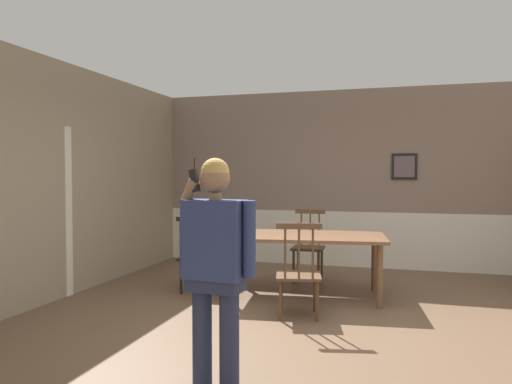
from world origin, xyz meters
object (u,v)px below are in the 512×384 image
object	(u,v)px
chair_near_window	(299,273)
chair_at_table_head	(308,246)
person_figure	(216,257)
dining_table	(304,241)
chair_by_doorway	(197,255)

from	to	relation	value
chair_near_window	chair_at_table_head	size ratio (longest dim) A/B	1.02
chair_at_table_head	person_figure	size ratio (longest dim) A/B	0.61
chair_at_table_head	person_figure	world-z (taller)	person_figure
chair_near_window	dining_table	bearing A→B (deg)	84.76
dining_table	person_figure	distance (m)	2.76
chair_at_table_head	person_figure	xyz separation A→B (m)	(0.00, -3.65, 0.45)
person_figure	chair_by_doorway	bearing A→B (deg)	-58.31
chair_near_window	person_figure	world-z (taller)	person_figure
chair_at_table_head	chair_near_window	bearing A→B (deg)	95.79
person_figure	chair_at_table_head	bearing A→B (deg)	-84.23
chair_by_doorway	chair_at_table_head	world-z (taller)	chair_at_table_head
dining_table	chair_by_doorway	bearing A→B (deg)	-173.21
chair_at_table_head	chair_by_doorway	bearing A→B (deg)	39.20
chair_near_window	chair_by_doorway	world-z (taller)	chair_near_window
chair_by_doorway	chair_at_table_head	bearing A→B (deg)	129.02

